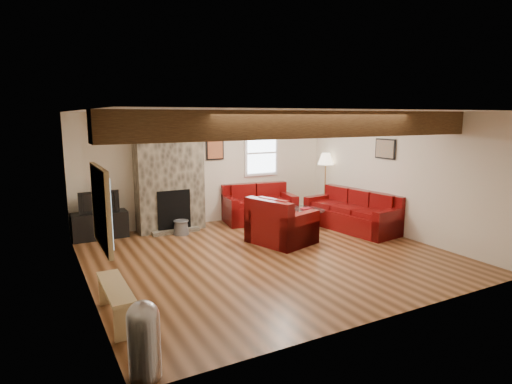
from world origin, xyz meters
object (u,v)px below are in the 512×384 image
sofa_three (352,210)px  tv_cabinet (100,225)px  armchair_red (282,220)px  television (98,202)px  floor_lamp (326,162)px  coffee_table (306,218)px  loveseat (259,203)px

sofa_three → tv_cabinet: 5.26m
armchair_red → television: (-3.06, 1.97, 0.31)m
television → floor_lamp: floor_lamp is taller
floor_lamp → coffee_table: bearing=-144.3°
coffee_table → television: (-4.12, 1.26, 0.55)m
loveseat → floor_lamp: size_ratio=1.05×
television → floor_lamp: size_ratio=0.50×
sofa_three → floor_lamp: (0.32, 1.38, 0.90)m
loveseat → armchair_red: bearing=-95.3°
coffee_table → floor_lamp: bearing=35.7°
television → sofa_three: bearing=-20.4°
loveseat → floor_lamp: floor_lamp is taller
loveseat → coffee_table: (0.64, -0.96, -0.22)m
sofa_three → loveseat: loveseat is taller
loveseat → floor_lamp: (1.77, -0.15, 0.88)m
armchair_red → coffee_table: (1.06, 0.71, -0.24)m
loveseat → floor_lamp: 1.98m
sofa_three → television: television is taller
sofa_three → floor_lamp: bearing=158.8°
loveseat → television: size_ratio=2.09×
floor_lamp → tv_cabinet: bearing=175.1°
loveseat → coffee_table: 1.18m
tv_cabinet → armchair_red: bearing=-32.8°
tv_cabinet → television: bearing=0.0°
armchair_red → coffee_table: size_ratio=1.31×
sofa_three → television: bearing=-118.5°
armchair_red → floor_lamp: size_ratio=0.72×
sofa_three → coffee_table: bearing=-133.5°
tv_cabinet → floor_lamp: (5.25, -0.45, 1.04)m
sofa_three → television: (-4.93, 1.83, 0.34)m
sofa_three → tv_cabinet: sofa_three is taller
television → coffee_table: bearing=-17.0°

